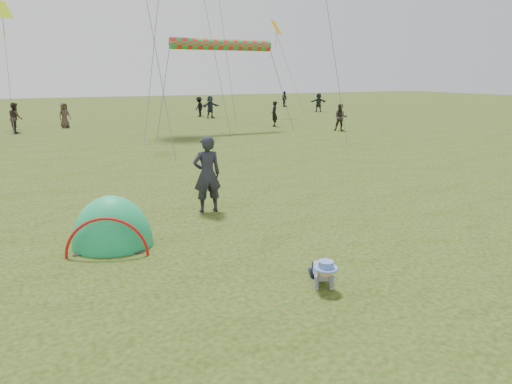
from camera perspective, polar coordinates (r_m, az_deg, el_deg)
name	(u,v)px	position (r m, az deg, el deg)	size (l,w,h in m)	color
ground	(291,281)	(7.76, 4.45, -11.06)	(140.00, 140.00, 0.00)	#173408
crawling_toddler	(323,271)	(7.55, 8.36, -9.73)	(0.48, 0.68, 0.52)	black
popup_tent	(113,245)	(9.69, -17.41, -6.38)	(1.59, 1.31, 2.06)	#1D9071
standing_adult	(207,174)	(11.30, -6.14, 2.21)	(0.70, 0.46, 1.91)	#23222D
crowd_person_1	(16,118)	(30.54, -27.84, 8.21)	(0.87, 0.68, 1.79)	#382B25
crowd_person_2	(284,99)	(50.09, 3.58, 11.54)	(0.97, 0.40, 1.65)	black
crowd_person_3	(199,107)	(38.45, -7.12, 10.55)	(1.03, 0.59, 1.60)	black
crowd_person_5	(319,102)	(43.57, 7.82, 11.04)	(1.59, 0.50, 1.71)	#232834
crowd_person_6	(274,114)	(30.64, 2.30, 9.73)	(0.60, 0.40, 1.66)	black
crowd_person_7	(341,117)	(28.63, 10.54, 9.15)	(0.79, 0.62, 1.63)	#2E2421
crowd_person_11	(210,107)	(37.02, -5.74, 10.55)	(1.61, 0.51, 1.74)	#242A3B
crowd_person_16	(64,115)	(32.40, -22.82, 8.84)	(0.78, 0.51, 1.60)	#43342C
rainbow_tube_kite	(222,45)	(27.95, -4.29, 17.90)	(0.64, 0.64, 6.16)	red
diamond_kite_1	(276,27)	(38.23, 2.51, 19.90)	(1.26, 1.26, 0.00)	#D29B05
diamond_kite_2	(1,9)	(34.79, -29.22, 19.35)	(1.26, 1.26, 0.00)	#C6EF13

